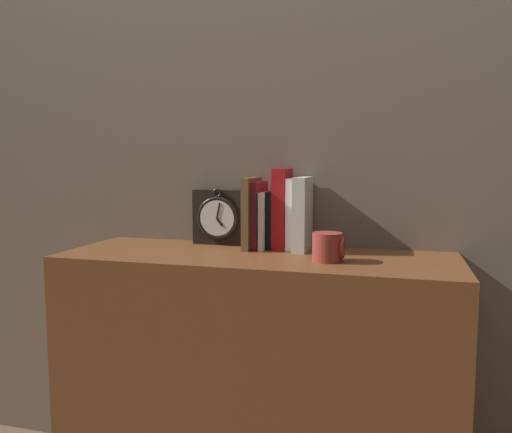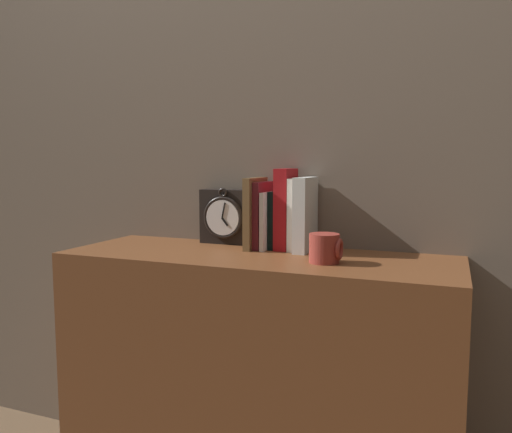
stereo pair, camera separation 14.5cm
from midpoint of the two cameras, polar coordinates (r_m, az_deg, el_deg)
The scene contains 11 objects.
wall_back at distance 1.67m, azimuth -0.41°, elevation 13.96°, with size 6.00×0.05×2.60m.
bookshelf at distance 1.59m, azimuth -2.76°, elevation -18.79°, with size 1.16×0.40×0.80m.
clock at distance 1.65m, azimuth -6.58°, elevation -0.06°, with size 0.18×0.07×0.19m.
book_slot0_brown at distance 1.57m, azimuth -3.15°, elevation 0.39°, with size 0.02×0.16×0.22m.
book_slot1_maroon at distance 1.57m, azimuth -2.27°, elevation 0.16°, with size 0.02×0.14×0.21m.
book_slot2_white at distance 1.56m, azimuth -1.64°, elevation -0.43°, with size 0.01×0.15×0.18m.
book_slot3_black at distance 1.57m, azimuth -0.76°, elevation -0.36°, with size 0.02×0.11×0.18m.
book_slot4_red at distance 1.56m, azimuth 0.36°, elevation 0.88°, with size 0.04×0.12×0.25m.
book_slot5_white at distance 1.55m, azimuth 1.58°, elevation 0.30°, with size 0.02×0.12×0.22m.
book_slot6_white at distance 1.53m, azimuth 2.66°, elevation 0.29°, with size 0.04×0.15×0.23m.
mug at distance 1.37m, azimuth 5.27°, elevation -3.53°, with size 0.09×0.08×0.08m.
Camera 1 is at (0.39, -1.39, 1.07)m, focal length 35.00 mm.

